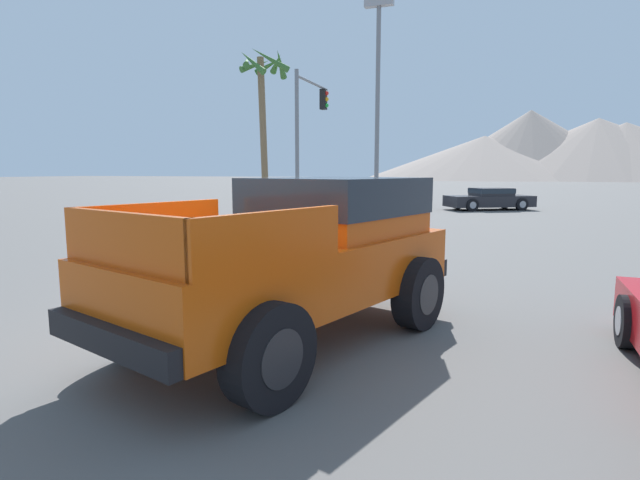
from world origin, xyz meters
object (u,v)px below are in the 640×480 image
street_lamp_post (378,96)px  palm_tree_tall (264,91)px  parked_car_dark (490,199)px  parked_car_white (395,195)px  orange_pickup_truck (307,248)px  traffic_light_main (309,120)px  parked_car_silver (350,200)px  parked_car_tan (274,190)px

street_lamp_post → palm_tree_tall: bearing=132.5°
parked_car_dark → palm_tree_tall: bearing=73.1°
parked_car_white → palm_tree_tall: 9.85m
parked_car_white → street_lamp_post: 14.94m
parked_car_dark → street_lamp_post: (-3.28, -12.05, 3.79)m
orange_pickup_truck → parked_car_white: 24.76m
parked_car_dark → street_lamp_post: 13.05m
traffic_light_main → parked_car_silver: bearing=-8.5°
parked_car_white → parked_car_dark: bearing=153.9°
parked_car_tan → palm_tree_tall: size_ratio=0.51×
parked_car_tan → traffic_light_main: bearing=-146.2°
parked_car_silver → street_lamp_post: 10.05m
traffic_light_main → street_lamp_post: size_ratio=0.83×
parked_car_tan → street_lamp_post: (12.70, -19.44, 3.79)m
parked_car_silver → parked_car_white: parked_car_white is taller
parked_car_dark → palm_tree_tall: 13.37m
parked_car_silver → parked_car_dark: bearing=-47.3°
orange_pickup_truck → parked_car_tan: bearing=133.8°
parked_car_tan → street_lamp_post: 23.53m
parked_car_white → street_lamp_post: size_ratio=0.61×
street_lamp_post → parked_car_tan: bearing=123.2°
orange_pickup_truck → parked_car_silver: bearing=122.8°
parked_car_silver → parked_car_dark: 7.50m
orange_pickup_truck → parked_car_tan: (-14.25, 29.62, -0.51)m
parked_car_white → traffic_light_main: (-1.79, -9.78, 3.59)m
traffic_light_main → parked_car_tan: bearing=30.2°
orange_pickup_truck → parked_car_white: bearing=116.9°
street_lamp_post → palm_tree_tall: (-8.46, 9.25, 1.94)m
parked_car_silver → street_lamp_post: (3.40, -8.66, 3.82)m
parked_car_silver → palm_tree_tall: 7.68m
parked_car_dark → parked_car_white: 5.94m
parked_car_white → traffic_light_main: 10.58m
orange_pickup_truck → palm_tree_tall: size_ratio=0.60×
traffic_light_main → street_lamp_post: bearing=-138.2°
traffic_light_main → parked_car_white: bearing=-10.4°
orange_pickup_truck → street_lamp_post: 10.80m
parked_car_silver → traffic_light_main: size_ratio=0.72×
orange_pickup_truck → palm_tree_tall: 22.47m
parked_car_silver → parked_car_white: bearing=4.0°
parked_car_tan → parked_car_white: size_ratio=0.98×
orange_pickup_truck → parked_car_white: (-3.78, 24.46, -0.51)m
orange_pickup_truck → palm_tree_tall: bearing=135.4°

